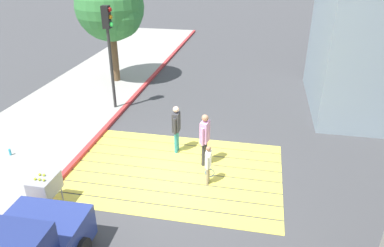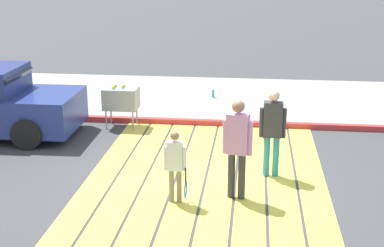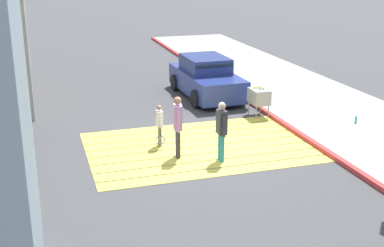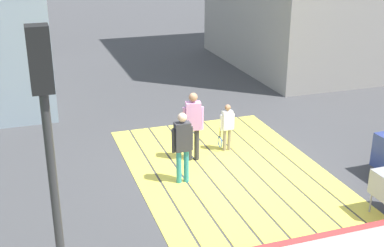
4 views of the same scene
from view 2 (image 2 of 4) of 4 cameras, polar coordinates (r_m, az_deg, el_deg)
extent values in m
plane|color=#424244|center=(10.10, 1.47, -5.75)|extent=(120.00, 120.00, 0.00)
cube|color=#EAD64C|center=(10.43, -9.16, -5.17)|extent=(6.40, 0.50, 0.01)
cube|color=#EAD64C|center=(10.30, -6.20, -5.34)|extent=(6.40, 0.50, 0.01)
cube|color=#EAD64C|center=(10.20, -3.17, -5.50)|extent=(6.40, 0.50, 0.01)
cube|color=#EAD64C|center=(10.12, -0.09, -5.65)|extent=(6.40, 0.50, 0.01)
cube|color=#EAD64C|center=(10.08, 3.04, -5.78)|extent=(6.40, 0.50, 0.01)
cube|color=#EAD64C|center=(10.06, 6.18, -5.90)|extent=(6.40, 0.50, 0.01)
cube|color=#EAD64C|center=(10.08, 9.32, -6.00)|extent=(6.40, 0.50, 0.01)
cube|color=#EAD64C|center=(10.12, 12.45, -6.08)|extent=(6.40, 0.50, 0.01)
cube|color=#9E9B93|center=(15.38, 3.38, 2.63)|extent=(4.80, 40.00, 0.12)
cube|color=#BC3333|center=(13.12, 2.77, 0.06)|extent=(0.16, 40.00, 0.13)
cube|color=#1E2833|center=(12.75, -18.11, 4.02)|extent=(1.48, 0.36, 0.49)
cylinder|color=black|center=(11.98, -16.90, -1.07)|extent=(0.23, 0.66, 0.66)
cylinder|color=black|center=(13.55, -14.15, 1.27)|extent=(0.23, 0.66, 0.66)
cube|color=#99999E|center=(12.96, -7.45, 2.63)|extent=(0.56, 0.80, 0.50)
cylinder|color=#99999E|center=(12.81, -6.21, 0.29)|extent=(0.04, 0.04, 0.45)
cylinder|color=#99999E|center=(13.22, -5.79, 0.85)|extent=(0.04, 0.04, 0.45)
cylinder|color=#99999E|center=(12.96, -8.98, 0.38)|extent=(0.04, 0.04, 0.45)
cylinder|color=#99999E|center=(13.37, -8.47, 0.94)|extent=(0.04, 0.04, 0.45)
sphere|color=#CCE033|center=(13.04, -8.01, 3.99)|extent=(0.07, 0.07, 0.07)
sphere|color=#CCE033|center=(12.93, -8.14, 3.86)|extent=(0.07, 0.07, 0.07)
sphere|color=#CCE033|center=(12.82, -8.28, 3.74)|extent=(0.07, 0.07, 0.07)
sphere|color=#CCE033|center=(12.99, -7.16, 3.97)|extent=(0.07, 0.07, 0.07)
sphere|color=#CCE033|center=(12.88, -7.28, 3.85)|extent=(0.07, 0.07, 0.07)
cylinder|color=#33A5BF|center=(15.21, 2.23, 3.14)|extent=(0.07, 0.07, 0.22)
cylinder|color=#333338|center=(9.16, 5.23, -5.55)|extent=(0.12, 0.12, 0.81)
cylinder|color=#333338|center=(9.20, 4.14, -5.43)|extent=(0.12, 0.12, 0.81)
cube|color=#D18CC6|center=(8.92, 4.80, -1.07)|extent=(0.28, 0.39, 0.68)
sphere|color=#9E7051|center=(8.78, 4.88, 1.81)|extent=(0.21, 0.21, 0.21)
cylinder|color=#D18CC6|center=(8.90, 6.10, -1.60)|extent=(0.09, 0.09, 0.58)
cylinder|color=#D18CC6|center=(8.98, 3.49, -1.36)|extent=(0.09, 0.09, 0.58)
cylinder|color=teal|center=(10.16, 8.78, -3.45)|extent=(0.12, 0.12, 0.78)
cylinder|color=teal|center=(10.15, 7.81, -3.42)|extent=(0.12, 0.12, 0.78)
cube|color=#333338|center=(9.93, 8.47, 0.43)|extent=(0.21, 0.34, 0.65)
sphere|color=beige|center=(9.81, 8.59, 2.91)|extent=(0.20, 0.20, 0.20)
cylinder|color=#333338|center=(9.95, 9.61, 0.03)|extent=(0.08, 0.08, 0.55)
cylinder|color=#333338|center=(9.94, 7.30, 0.11)|extent=(0.08, 0.08, 0.55)
cylinder|color=gray|center=(9.05, -1.36, -6.57)|extent=(0.09, 0.09, 0.58)
cylinder|color=gray|center=(9.07, -2.16, -6.53)|extent=(0.09, 0.09, 0.58)
cube|color=white|center=(8.86, -1.79, -3.39)|extent=(0.16, 0.26, 0.49)
sphere|color=#9E7051|center=(8.74, -1.81, -1.31)|extent=(0.15, 0.15, 0.15)
cylinder|color=white|center=(8.85, -0.78, -3.72)|extent=(0.06, 0.06, 0.41)
cylinder|color=white|center=(8.90, -2.80, -3.63)|extent=(0.06, 0.06, 0.41)
cylinder|color=black|center=(8.93, -0.67, -5.51)|extent=(0.03, 0.03, 0.28)
torus|color=blue|center=(9.03, -0.66, -6.94)|extent=(0.28, 0.02, 0.28)
camera|label=1|loc=(12.22, -51.81, 21.81)|focal=33.58mm
camera|label=3|loc=(13.59, 77.77, 9.86)|focal=48.57mm
camera|label=4|loc=(19.56, 17.90, 20.55)|focal=47.71mm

